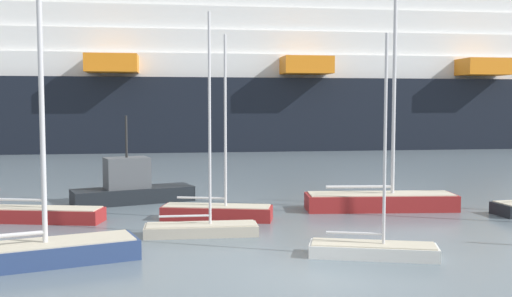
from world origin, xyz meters
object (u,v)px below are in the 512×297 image
object	(u,v)px
sailboat_3	(28,246)
sailboat_0	(373,247)
sailboat_5	(35,209)
fishing_boat_1	(131,187)
sailboat_7	(381,198)
sailboat_2	(201,226)
sailboat_6	(217,210)
cruise_ship	(285,72)

from	to	relation	value
sailboat_3	sailboat_0	bearing A→B (deg)	-20.10
sailboat_3	sailboat_5	size ratio (longest dim) A/B	1.23
sailboat_0	sailboat_3	xyz separation A→B (m)	(-10.81, 0.32, 0.26)
sailboat_3	fishing_boat_1	xyz separation A→B (m)	(2.10, 11.43, 0.20)
sailboat_7	fishing_boat_1	bearing A→B (deg)	167.76
sailboat_7	sailboat_2	bearing A→B (deg)	-148.42
sailboat_0	fishing_boat_1	size ratio (longest dim) A/B	1.15
sailboat_2	sailboat_3	world-z (taller)	sailboat_3
sailboat_6	sailboat_7	bearing A→B (deg)	23.94
sailboat_6	cruise_ship	distance (m)	47.47
sailboat_6	cruise_ship	size ratio (longest dim) A/B	0.06
sailboat_0	sailboat_5	bearing A→B (deg)	165.08
sailboat_3	sailboat_7	xyz separation A→B (m)	(13.86, 7.93, -0.01)
sailboat_5	cruise_ship	xyz separation A→B (m)	(18.35, 44.97, 8.24)
sailboat_5	sailboat_6	distance (m)	7.66
sailboat_6	fishing_boat_1	world-z (taller)	sailboat_6
fishing_boat_1	sailboat_0	bearing A→B (deg)	107.41
sailboat_5	fishing_boat_1	xyz separation A→B (m)	(3.60, 4.40, 0.27)
sailboat_0	sailboat_5	xyz separation A→B (m)	(-12.30, 7.34, 0.19)
sailboat_5	sailboat_6	xyz separation A→B (m)	(7.64, -0.52, -0.12)
sailboat_5	sailboat_0	bearing A→B (deg)	-18.44
sailboat_3	sailboat_5	xyz separation A→B (m)	(-1.49, 7.03, -0.07)
sailboat_2	sailboat_6	size ratio (longest dim) A/B	1.06
sailboat_2	cruise_ship	size ratio (longest dim) A/B	0.06
sailboat_3	sailboat_7	bearing A→B (deg)	11.36
sailboat_2	sailboat_7	bearing A→B (deg)	27.08
sailboat_2	sailboat_6	world-z (taller)	sailboat_2
sailboat_5	sailboat_7	world-z (taller)	sailboat_7
sailboat_2	cruise_ship	distance (m)	50.46
sailboat_0	sailboat_7	xyz separation A→B (m)	(3.05, 8.25, 0.24)
cruise_ship	fishing_boat_1	bearing A→B (deg)	-111.40
fishing_boat_1	sailboat_3	bearing A→B (deg)	60.43
sailboat_5	sailboat_6	size ratio (longest dim) A/B	1.35
sailboat_2	fishing_boat_1	size ratio (longest dim) A/B	1.34
sailboat_5	cruise_ship	bearing A→B (deg)	80.19
sailboat_0	cruise_ship	size ratio (longest dim) A/B	0.05
sailboat_0	sailboat_5	distance (m)	14.33
fishing_boat_1	sailboat_6	bearing A→B (deg)	110.31
fishing_boat_1	sailboat_5	bearing A→B (deg)	31.60
sailboat_7	sailboat_3	bearing A→B (deg)	-145.90
sailboat_6	fishing_boat_1	bearing A→B (deg)	142.95
fishing_boat_1	cruise_ship	size ratio (longest dim) A/B	0.04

